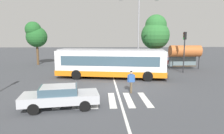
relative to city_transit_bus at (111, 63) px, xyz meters
name	(u,v)px	position (x,y,z in m)	size (l,w,h in m)	color
ground_plane	(115,89)	(0.16, -4.59, -1.59)	(160.00, 160.00, 0.00)	#424449
city_transit_bus	(111,63)	(0.00, 0.00, 0.00)	(11.68, 4.49, 3.06)	black
pedestrian_crossing_street	(131,80)	(1.30, -5.80, -0.62)	(0.58, 0.35, 1.72)	brown
foreground_sedan	(60,96)	(-3.45, -8.89, -0.82)	(4.71, 2.43, 1.35)	black
parked_car_champagne	(77,61)	(-4.85, 10.09, -0.82)	(2.04, 4.58, 1.35)	black
parked_car_black	(93,61)	(-2.23, 9.62, -0.82)	(2.30, 4.67, 1.35)	black
parked_car_white	(111,60)	(0.47, 10.28, -0.82)	(2.12, 4.61, 1.35)	black
parked_car_teal	(128,60)	(3.20, 10.32, -0.82)	(2.00, 4.57, 1.35)	black
parked_car_charcoal	(145,60)	(5.89, 9.87, -0.82)	(2.12, 4.61, 1.35)	black
parked_car_red	(163,60)	(8.72, 10.08, -0.82)	(2.19, 4.64, 1.35)	black
traffic_light_far_corner	(184,46)	(8.99, 2.78, 1.71)	(0.33, 0.32, 4.93)	#28282B
bus_stop_shelter	(185,52)	(10.27, 5.48, 0.83)	(4.14, 1.54, 3.25)	#28282B
twin_arm_street_lamp	(139,26)	(3.92, 5.59, 4.20)	(5.26, 0.32, 9.37)	#939399
background_tree_left	(36,35)	(-11.23, 11.21, 3.13)	(3.23, 3.23, 6.75)	brown
background_tree_right	(155,32)	(8.17, 12.79, 3.59)	(4.77, 4.77, 8.15)	brown
crosswalk_painted_stripes	(104,100)	(-0.83, -7.49, -1.58)	(6.15, 3.39, 0.01)	silver
lane_center_line	(115,83)	(0.28, -2.59, -1.58)	(0.16, 24.00, 0.01)	silver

